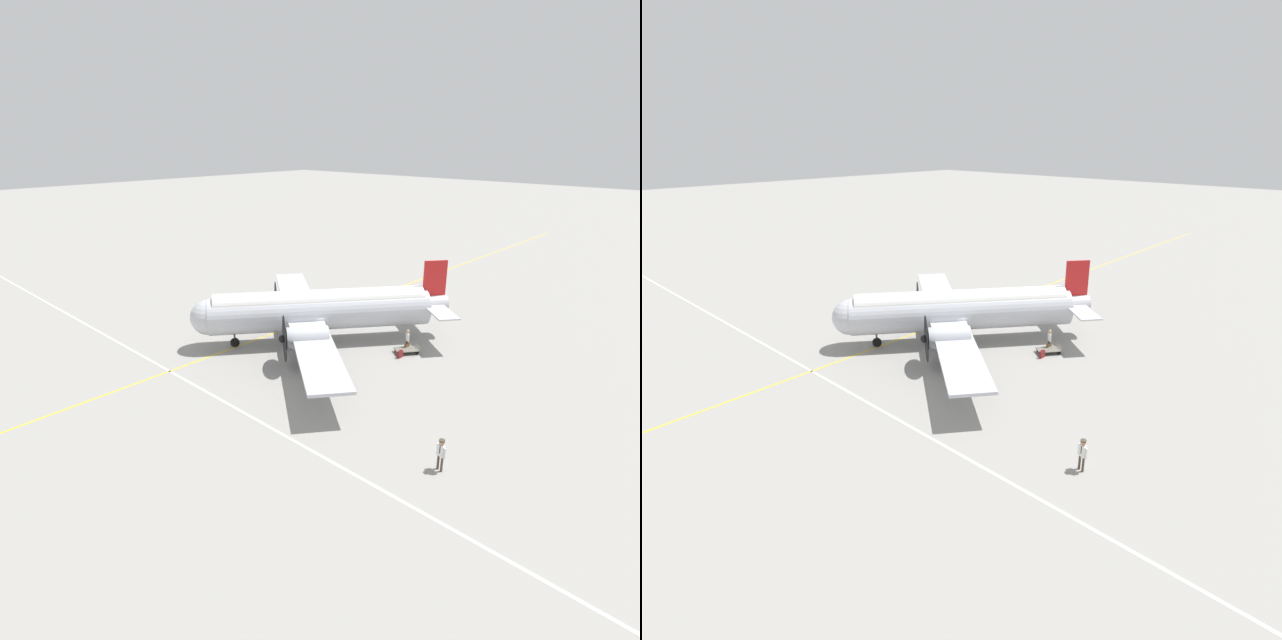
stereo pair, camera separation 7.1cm
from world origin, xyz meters
The scene contains 9 objects.
ground_plane centered at (0.00, 0.00, 0.00)m, with size 300.00×300.00×0.00m, color gray.
apron_line_eastwest centered at (0.00, -3.99, 0.00)m, with size 120.00×0.16×0.01m.
apron_line_northsouth centered at (10.91, 0.00, 0.00)m, with size 0.16×120.00×0.01m.
airliner_main centered at (0.36, -0.29, 2.65)m, with size 19.87×21.25×6.20m.
crew_foreground centered at (7.83, 15.19, 1.07)m, with size 0.35×0.56×1.71m.
passenger_boarding centered at (-3.29, 5.92, 1.00)m, with size 0.41×0.44×1.64m.
suitcase_near_door centered at (-3.22, 5.96, 0.30)m, with size 0.51×0.19×0.63m.
suitcase_upright_spare centered at (-1.80, 6.32, 0.27)m, with size 0.50×0.20×0.58m.
baggage_cart centered at (-2.80, 6.24, 0.27)m, with size 2.03×1.89×0.56m.
Camera 1 is at (26.53, 24.67, 15.22)m, focal length 28.00 mm.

